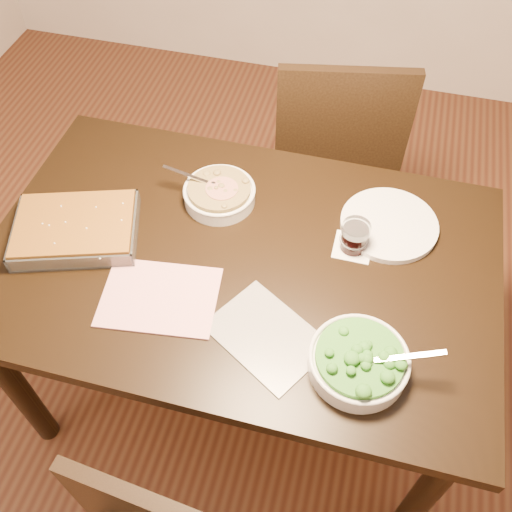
% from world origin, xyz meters
% --- Properties ---
extents(ground, '(4.00, 4.00, 0.00)m').
position_xyz_m(ground, '(0.00, 0.00, 0.00)').
color(ground, '#472114').
rests_on(ground, ground).
extents(table, '(1.40, 0.90, 0.75)m').
position_xyz_m(table, '(0.00, 0.00, 0.65)').
color(table, black).
rests_on(table, ground).
extents(magazine_a, '(0.32, 0.26, 0.01)m').
position_xyz_m(magazine_a, '(-0.17, -0.18, 0.75)').
color(magazine_a, '#C63859').
rests_on(magazine_a, table).
extents(magazine_b, '(0.34, 0.31, 0.00)m').
position_xyz_m(magazine_b, '(0.13, -0.22, 0.75)').
color(magazine_b, '#28272F').
rests_on(magazine_b, table).
extents(coaster, '(0.10, 0.10, 0.00)m').
position_xyz_m(coaster, '(0.29, 0.11, 0.75)').
color(coaster, white).
rests_on(coaster, table).
extents(stew_bowl, '(0.24, 0.21, 0.08)m').
position_xyz_m(stew_bowl, '(-0.12, 0.19, 0.78)').
color(stew_bowl, silver).
rests_on(stew_bowl, table).
extents(broccoli_bowl, '(0.27, 0.24, 0.09)m').
position_xyz_m(broccoli_bowl, '(0.36, -0.25, 0.78)').
color(broccoli_bowl, silver).
rests_on(broccoli_bowl, table).
extents(baking_dish, '(0.40, 0.34, 0.06)m').
position_xyz_m(baking_dish, '(-0.46, -0.04, 0.78)').
color(baking_dish, silver).
rests_on(baking_dish, table).
extents(wine_tumbler, '(0.08, 0.08, 0.09)m').
position_xyz_m(wine_tumbler, '(0.29, 0.11, 0.80)').
color(wine_tumbler, black).
rests_on(wine_tumbler, coaster).
extents(dinner_plate, '(0.28, 0.28, 0.02)m').
position_xyz_m(dinner_plate, '(0.38, 0.21, 0.76)').
color(dinner_plate, silver).
rests_on(dinner_plate, table).
extents(chair_far, '(0.53, 0.53, 0.96)m').
position_xyz_m(chair_far, '(0.16, 0.75, 0.54)').
color(chair_far, black).
rests_on(chair_far, ground).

